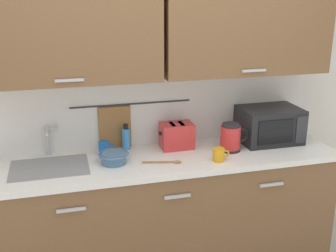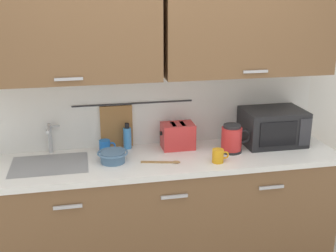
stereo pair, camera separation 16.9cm
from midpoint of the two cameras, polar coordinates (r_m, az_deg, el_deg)
counter_unit at (r=3.25m, az=0.97°, el=-11.42°), size 2.53×0.64×0.90m
back_wall_assembly at (r=3.10m, az=0.31°, el=8.19°), size 3.70×0.41×2.50m
sink_faucet at (r=3.16m, az=-14.08°, el=-1.18°), size 0.09×0.17×0.22m
microwave at (r=3.39m, az=15.24°, el=-0.09°), size 0.46×0.35×0.27m
electric_kettle at (r=3.16m, az=10.09°, el=-1.70°), size 0.23×0.16×0.21m
dish_soap_bottle at (r=3.19m, az=-3.96°, el=-1.54°), size 0.06×0.06×0.20m
mug_near_sink at (r=3.14m, az=-6.88°, el=-2.74°), size 0.12×0.08×0.09m
mixing_bowl at (r=2.96m, az=-5.78°, el=-4.04°), size 0.21×0.21×0.08m
toaster at (r=3.19m, az=2.84°, el=-1.33°), size 0.26×0.17×0.19m
mug_by_kettle at (r=2.98m, az=8.38°, el=-3.99°), size 0.12×0.08×0.09m
wooden_spoon at (r=2.95m, az=1.32°, el=-4.88°), size 0.27×0.09×0.01m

